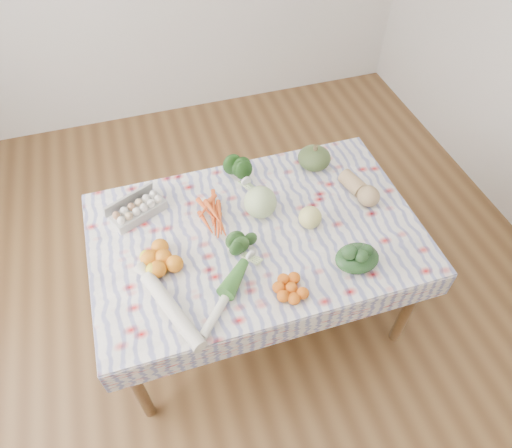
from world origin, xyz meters
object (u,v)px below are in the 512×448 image
at_px(dining_table, 256,242).
at_px(butternut_squash, 360,187).
at_px(egg_carton, 139,211).
at_px(kabocha_squash, 314,158).
at_px(cabbage, 260,202).
at_px(grapefruit, 310,217).

relative_size(dining_table, butternut_squash, 6.34).
bearing_deg(butternut_squash, egg_carton, 154.78).
distance_m(egg_carton, kabocha_squash, 1.01).
xyz_separation_m(kabocha_squash, cabbage, (-0.40, -0.26, 0.02)).
height_order(egg_carton, kabocha_squash, kabocha_squash).
bearing_deg(dining_table, grapefruit, -8.40).
height_order(dining_table, cabbage, cabbage).
xyz_separation_m(egg_carton, kabocha_squash, (1.01, 0.09, 0.02)).
xyz_separation_m(kabocha_squash, butternut_squash, (0.15, -0.29, -0.00)).
height_order(egg_carton, butternut_squash, butternut_squash).
distance_m(dining_table, grapefruit, 0.31).
xyz_separation_m(kabocha_squash, grapefruit, (-0.19, -0.41, -0.00)).
xyz_separation_m(cabbage, grapefruit, (0.21, -0.15, -0.03)).
distance_m(cabbage, grapefruit, 0.26).
relative_size(dining_table, egg_carton, 5.57).
relative_size(kabocha_squash, cabbage, 1.11).
bearing_deg(kabocha_squash, butternut_squash, -63.19).
relative_size(egg_carton, kabocha_squash, 1.53).
distance_m(dining_table, butternut_squash, 0.63).
bearing_deg(grapefruit, egg_carton, 158.56).
xyz_separation_m(butternut_squash, grapefruit, (-0.34, -0.12, 0.00)).
height_order(dining_table, egg_carton, egg_carton).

